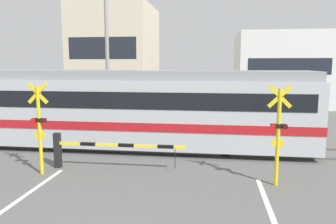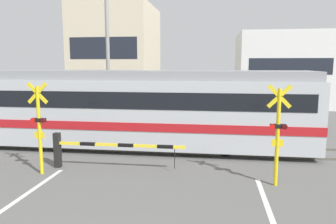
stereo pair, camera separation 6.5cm
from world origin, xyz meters
The scene contains 11 objects.
rail_track_near centered at (0.00, 8.89, 0.04)m, with size 50.00×0.10×0.08m.
rail_track_far centered at (0.00, 10.32, 0.04)m, with size 50.00×0.10×0.08m.
commuter_train centered at (-3.30, 9.60, 1.73)m, with size 18.07×2.71×3.24m.
crossing_barrier_near centered at (-2.24, 6.68, 0.73)m, with size 4.47×0.20×1.19m.
crossing_barrier_far centered at (2.24, 12.64, 0.73)m, with size 4.47×0.20×1.19m.
crossing_signal_left centered at (-3.63, 5.96, 1.62)m, with size 0.68×0.15×2.94m.
crossing_signal_right centered at (3.63, 5.96, 1.62)m, with size 0.68×0.15×2.94m.
pedestrian centered at (0.87, 16.05, 1.00)m, with size 0.38×0.23×1.72m.
building_left_of_street centered at (-7.12, 26.15, 4.33)m, with size 6.67×7.94×8.67m.
building_right_of_street centered at (7.38, 26.15, 3.02)m, with size 7.20×7.94×6.05m.
utility_pole_streetside centered at (-4.38, 15.14, 4.28)m, with size 0.22×0.22×8.57m.
Camera 2 is at (1.83, -3.50, 3.50)m, focal length 35.00 mm.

